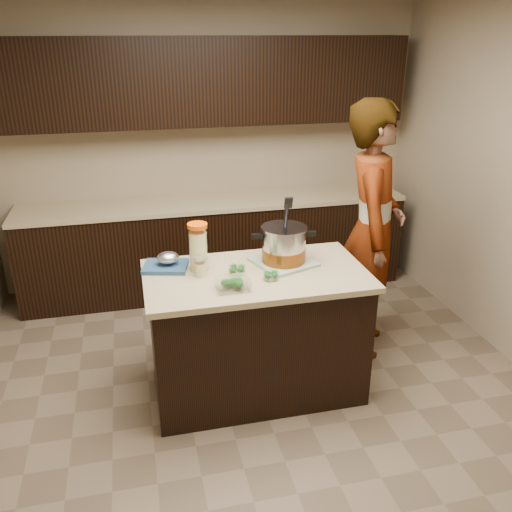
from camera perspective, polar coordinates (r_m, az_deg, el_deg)
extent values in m
plane|color=brown|center=(4.00, 0.00, -13.60)|extent=(4.00, 4.00, 0.00)
cube|color=tan|center=(5.29, -5.10, 11.50)|extent=(4.00, 0.04, 2.70)
cube|color=tan|center=(1.70, 16.33, -15.22)|extent=(4.00, 0.04, 2.70)
cube|color=black|center=(5.27, -4.27, 1.02)|extent=(3.60, 0.60, 0.86)
cube|color=tan|center=(5.12, -4.42, 5.71)|extent=(3.60, 0.63, 0.04)
cube|color=black|center=(5.03, -5.03, 17.83)|extent=(3.60, 0.35, 0.75)
cube|color=black|center=(3.76, 0.00, -8.32)|extent=(1.40, 0.75, 0.86)
cube|color=tan|center=(3.55, 0.00, -2.08)|extent=(1.46, 0.81, 0.04)
cube|color=#557E54|center=(3.69, 2.91, -0.64)|extent=(0.46, 0.46, 0.02)
cylinder|color=#B7B7BC|center=(3.64, 2.95, 1.16)|extent=(0.32, 0.32, 0.23)
cylinder|color=brown|center=(3.67, 2.93, 0.17)|extent=(0.32, 0.32, 0.09)
cylinder|color=#B7B7BC|center=(3.60, 2.99, 2.96)|extent=(0.34, 0.34, 0.02)
cube|color=black|center=(3.59, 0.12, 2.09)|extent=(0.08, 0.04, 0.03)
cube|color=black|center=(3.65, 5.77, 2.36)|extent=(0.08, 0.04, 0.03)
cylinder|color=black|center=(3.55, 3.15, 3.78)|extent=(0.04, 0.12, 0.28)
cylinder|color=#EBE38F|center=(3.57, -6.09, 0.52)|extent=(0.14, 0.14, 0.26)
cylinder|color=white|center=(3.56, -6.10, 0.76)|extent=(0.15, 0.15, 0.29)
cylinder|color=#F85405|center=(3.50, -6.21, 3.16)|extent=(0.16, 0.16, 0.02)
cylinder|color=#EBE38F|center=(3.50, -5.85, -1.41)|extent=(0.10, 0.10, 0.09)
cylinder|color=white|center=(3.50, -5.86, -1.21)|extent=(0.11, 0.11, 0.12)
cylinder|color=silver|center=(3.47, -5.90, -0.17)|extent=(0.11, 0.11, 0.02)
cylinder|color=silver|center=(3.53, -2.00, -1.45)|extent=(0.13, 0.13, 0.05)
cylinder|color=silver|center=(3.44, 1.58, -2.12)|extent=(0.13, 0.13, 0.05)
cube|color=silver|center=(3.31, -2.46, -2.96)|extent=(0.20, 0.15, 0.07)
cube|color=navy|center=(3.65, -9.49, -1.10)|extent=(0.33, 0.29, 0.03)
ellipsoid|color=silver|center=(3.63, -9.25, -0.29)|extent=(0.15, 0.12, 0.08)
imported|color=gray|center=(4.15, 12.08, 2.52)|extent=(0.72, 0.84, 1.95)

